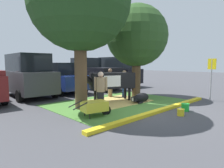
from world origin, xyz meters
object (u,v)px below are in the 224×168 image
(person_visitor_near, at_px, (124,83))
(suv_black, at_px, (116,71))
(shade_tree_right, at_px, (137,36))
(person_visitor_far, at_px, (101,91))
(cow_holstein, at_px, (111,81))
(person_handler, at_px, (110,82))
(suv_dark_grey, at_px, (28,75))
(parking_sign, at_px, (212,71))
(wheelbarrow, at_px, (95,106))
(pickup_truck_black, at_px, (92,74))
(bucket_yellow, at_px, (181,112))
(sedan_blue, at_px, (62,78))
(calf_lying, at_px, (141,98))
(shade_tree_left, at_px, (80,0))
(bucket_green, at_px, (185,107))

(person_visitor_near, bearing_deg, suv_black, 49.16)
(shade_tree_right, distance_m, person_visitor_far, 4.90)
(cow_holstein, relative_size, person_handler, 1.79)
(person_visitor_near, relative_size, suv_dark_grey, 0.34)
(parking_sign, distance_m, suv_dark_grey, 10.30)
(cow_holstein, relative_size, suv_dark_grey, 0.65)
(shade_tree_right, xyz_separation_m, person_visitor_near, (-0.73, 0.27, -2.68))
(person_handler, height_order, wheelbarrow, person_handler)
(suv_dark_grey, height_order, pickup_truck_black, suv_dark_grey)
(shade_tree_right, relative_size, person_handler, 3.17)
(parking_sign, height_order, suv_dark_grey, suv_dark_grey)
(parking_sign, distance_m, bucket_yellow, 4.22)
(suv_dark_grey, distance_m, sedan_blue, 2.39)
(shade_tree_right, bearing_deg, wheelbarrow, -159.11)
(shade_tree_right, height_order, suv_dark_grey, shade_tree_right)
(person_visitor_far, bearing_deg, cow_holstein, 36.42)
(pickup_truck_black, xyz_separation_m, suv_black, (2.69, -0.09, 0.16))
(person_visitor_far, xyz_separation_m, wheelbarrow, (-0.60, -0.37, -0.50))
(parking_sign, relative_size, suv_black, 0.48)
(parking_sign, bearing_deg, shade_tree_right, 118.06)
(bucket_yellow, xyz_separation_m, sedan_blue, (-0.16, 8.59, 0.85))
(shade_tree_right, bearing_deg, bucket_yellow, -118.30)
(person_handler, height_order, person_visitor_near, person_handler)
(cow_holstein, height_order, person_handler, person_handler)
(wheelbarrow, bearing_deg, bucket_yellow, -41.38)
(parking_sign, distance_m, sedan_blue, 9.25)
(parking_sign, bearing_deg, person_handler, 125.44)
(calf_lying, xyz_separation_m, wheelbarrow, (-3.32, -0.43, 0.15))
(shade_tree_left, relative_size, calf_lying, 5.14)
(shade_tree_right, xyz_separation_m, suv_black, (3.27, 4.91, -2.26))
(calf_lying, height_order, suv_dark_grey, suv_dark_grey)
(calf_lying, bearing_deg, sedan_blue, 99.90)
(bucket_yellow, bearing_deg, calf_lying, 70.74)
(bucket_green, distance_m, sedan_blue, 8.47)
(person_visitor_far, height_order, wheelbarrow, person_visitor_far)
(person_visitor_far, xyz_separation_m, bucket_green, (2.65, -2.29, -0.72))
(pickup_truck_black, bearing_deg, bucket_yellow, -106.75)
(shade_tree_right, height_order, person_handler, shade_tree_right)
(person_visitor_far, distance_m, bucket_yellow, 3.19)
(calf_lying, xyz_separation_m, parking_sign, (3.06, -2.23, 1.33))
(bucket_yellow, relative_size, sedan_blue, 0.06)
(wheelbarrow, distance_m, suv_black, 10.25)
(person_visitor_far, xyz_separation_m, suv_black, (7.18, 6.25, 0.38))
(shade_tree_right, xyz_separation_m, sedan_blue, (-2.23, 4.74, -2.55))
(shade_tree_right, relative_size, bucket_yellow, 18.88)
(shade_tree_right, distance_m, suv_dark_grey, 6.81)
(person_visitor_near, relative_size, parking_sign, 0.71)
(person_visitor_far, height_order, suv_black, suv_black)
(shade_tree_right, height_order, bucket_green, shade_tree_right)
(wheelbarrow, height_order, pickup_truck_black, pickup_truck_black)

